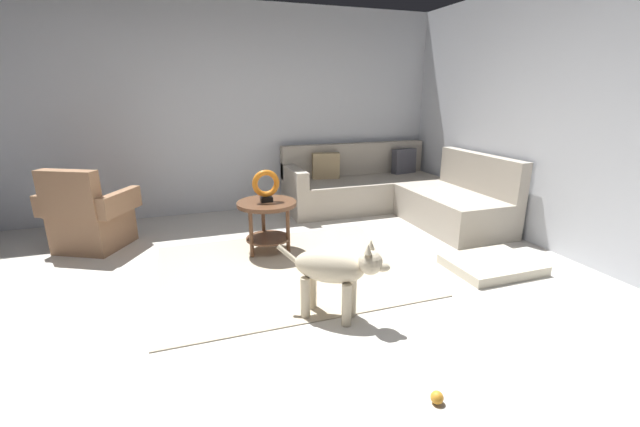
# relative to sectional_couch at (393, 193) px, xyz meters

# --- Properties ---
(ground_plane) EXTENTS (6.00, 6.00, 0.10)m
(ground_plane) POSITION_rel_sectional_couch_xyz_m (-1.99, -2.02, -0.34)
(ground_plane) COLOR silver
(wall_back) EXTENTS (6.00, 0.12, 2.70)m
(wall_back) POSITION_rel_sectional_couch_xyz_m (-1.99, 0.92, 1.06)
(wall_back) COLOR silver
(wall_back) RESTS_ON ground_plane
(wall_right) EXTENTS (0.12, 6.00, 2.70)m
(wall_right) POSITION_rel_sectional_couch_xyz_m (0.95, -2.02, 1.06)
(wall_right) COLOR silver
(wall_right) RESTS_ON ground_plane
(area_rug) EXTENTS (2.30, 1.90, 0.01)m
(area_rug) POSITION_rel_sectional_couch_xyz_m (-1.84, -1.32, -0.28)
(area_rug) COLOR #BCAD93
(area_rug) RESTS_ON ground_plane
(sectional_couch) EXTENTS (2.20, 2.25, 0.88)m
(sectional_couch) POSITION_rel_sectional_couch_xyz_m (0.00, 0.00, 0.00)
(sectional_couch) COLOR #B2A899
(sectional_couch) RESTS_ON ground_plane
(armchair) EXTENTS (0.99, 0.90, 0.88)m
(armchair) POSITION_rel_sectional_couch_xyz_m (-3.64, -0.12, 0.03)
(armchair) COLOR #936B4C
(armchair) RESTS_ON ground_plane
(side_table) EXTENTS (0.60, 0.60, 0.54)m
(side_table) POSITION_rel_sectional_couch_xyz_m (-1.90, -0.83, 0.13)
(side_table) COLOR brown
(side_table) RESTS_ON ground_plane
(torus_sculpture) EXTENTS (0.28, 0.08, 0.33)m
(torus_sculpture) POSITION_rel_sectional_couch_xyz_m (-1.90, -0.83, 0.42)
(torus_sculpture) COLOR black
(torus_sculpture) RESTS_ON side_table
(dog_bed_mat) EXTENTS (0.80, 0.60, 0.09)m
(dog_bed_mat) POSITION_rel_sectional_couch_xyz_m (-0.01, -1.94, -0.24)
(dog_bed_mat) COLOR beige
(dog_bed_mat) RESTS_ON ground_plane
(dog) EXTENTS (0.70, 0.56, 0.63)m
(dog) POSITION_rel_sectional_couch_xyz_m (-1.71, -2.25, 0.09)
(dog) COLOR beige
(dog) RESTS_ON ground_plane
(dog_toy_ball) EXTENTS (0.07, 0.07, 0.07)m
(dog_toy_ball) POSITION_rel_sectional_couch_xyz_m (-1.50, -3.24, -0.25)
(dog_toy_ball) COLOR orange
(dog_toy_ball) RESTS_ON ground_plane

